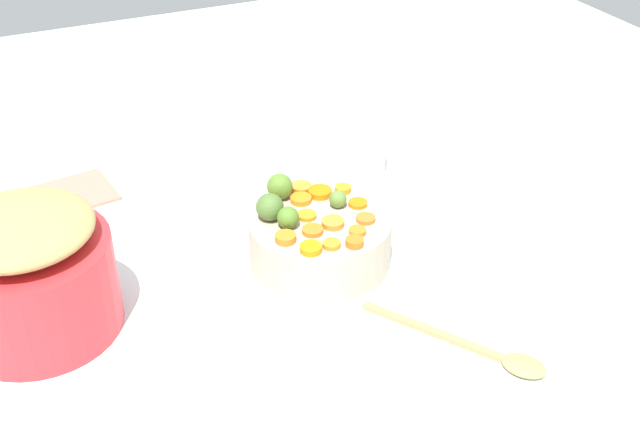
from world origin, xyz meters
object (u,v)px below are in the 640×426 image
Objects in this scene: wooden_spoon at (486,352)px; casserole_dish at (328,147)px; serving_bowl_carrots at (320,240)px; metal_pot at (33,286)px.

wooden_spoon is 1.14× the size of casserole_dish.
casserole_dish reaches higher than serving_bowl_carrots.
metal_pot is at bearing -157.60° from casserole_dish.
wooden_spoon is 0.55m from casserole_dish.
casserole_dish reaches higher than wooden_spoon.
serving_bowl_carrots is 0.97× the size of metal_pot.
metal_pot is at bearing 149.84° from wooden_spoon.
wooden_spoon is at bearing -68.56° from serving_bowl_carrots.
casserole_dish is at bearing 62.53° from serving_bowl_carrots.
casserole_dish is at bearing 88.32° from wooden_spoon.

